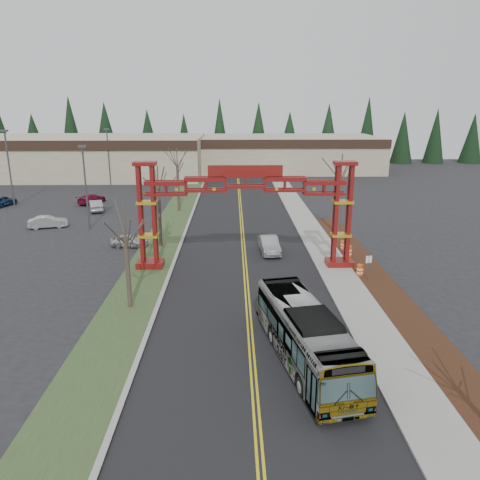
{
  "coord_description": "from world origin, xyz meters",
  "views": [
    {
      "loc": [
        -1.01,
        -19.44,
        13.19
      ],
      "look_at": [
        -0.51,
        12.38,
        4.0
      ],
      "focal_mm": 35.0,
      "sensor_mm": 36.0,
      "label": 1
    }
  ],
  "objects_px": {
    "parked_car_mid_a": "(92,199)",
    "barrel_south": "(360,271)",
    "bare_tree_median_near": "(125,237)",
    "transit_bus": "(305,335)",
    "bare_tree_median_far": "(177,166)",
    "light_pole_mid": "(9,162)",
    "parked_car_far_a": "(96,205)",
    "street_sign": "(369,263)",
    "retail_building_east": "(285,153)",
    "light_pole_near": "(85,181)",
    "silver_sedan": "(269,245)",
    "parked_car_near_a": "(130,241)",
    "bare_tree_right_far": "(341,177)",
    "light_pole_far": "(108,153)",
    "retail_building_west": "(82,156)",
    "barrel_mid": "(348,252)",
    "gateway_arch": "(245,197)",
    "bare_tree_median_mid": "(158,189)",
    "parked_car_near_b": "(48,222)",
    "parked_car_mid_b": "(2,201)",
    "barrel_north": "(343,246)"
  },
  "relations": [
    {
      "from": "light_pole_near",
      "to": "silver_sedan",
      "type": "bearing_deg",
      "value": -25.11
    },
    {
      "from": "transit_bus",
      "to": "bare_tree_median_far",
      "type": "bearing_deg",
      "value": 95.37
    },
    {
      "from": "bare_tree_median_near",
      "to": "transit_bus",
      "type": "bearing_deg",
      "value": -33.41
    },
    {
      "from": "light_pole_mid",
      "to": "barrel_south",
      "type": "relative_size",
      "value": 10.2
    },
    {
      "from": "retail_building_east",
      "to": "barrel_south",
      "type": "height_order",
      "value": "retail_building_east"
    },
    {
      "from": "parked_car_near_a",
      "to": "parked_car_near_b",
      "type": "bearing_deg",
      "value": 60.04
    },
    {
      "from": "retail_building_east",
      "to": "transit_bus",
      "type": "height_order",
      "value": "retail_building_east"
    },
    {
      "from": "barrel_mid",
      "to": "light_pole_near",
      "type": "bearing_deg",
      "value": 157.98
    },
    {
      "from": "light_pole_near",
      "to": "parked_car_near_a",
      "type": "bearing_deg",
      "value": -49.61
    },
    {
      "from": "parked_car_near_a",
      "to": "bare_tree_right_far",
      "type": "xyz_separation_m",
      "value": [
        21.0,
        3.67,
        5.59
      ]
    },
    {
      "from": "parked_car_far_a",
      "to": "street_sign",
      "type": "distance_m",
      "value": 38.14
    },
    {
      "from": "parked_car_far_a",
      "to": "bare_tree_median_near",
      "type": "xyz_separation_m",
      "value": [
        10.77,
        -30.28,
        4.22
      ]
    },
    {
      "from": "retail_building_west",
      "to": "parked_car_mid_b",
      "type": "relative_size",
      "value": 10.72
    },
    {
      "from": "retail_building_east",
      "to": "bare_tree_right_far",
      "type": "relative_size",
      "value": 4.45
    },
    {
      "from": "bare_tree_right_far",
      "to": "bare_tree_median_near",
      "type": "bearing_deg",
      "value": -135.27
    },
    {
      "from": "retail_building_east",
      "to": "street_sign",
      "type": "relative_size",
      "value": 18.31
    },
    {
      "from": "light_pole_mid",
      "to": "barrel_south",
      "type": "bearing_deg",
      "value": -35.24
    },
    {
      "from": "parked_car_far_a",
      "to": "bare_tree_median_mid",
      "type": "distance_m",
      "value": 19.98
    },
    {
      "from": "light_pole_far",
      "to": "retail_building_west",
      "type": "bearing_deg",
      "value": 125.78
    },
    {
      "from": "retail_building_east",
      "to": "parked_car_near_a",
      "type": "distance_m",
      "value": 59.79
    },
    {
      "from": "parked_car_near_b",
      "to": "barrel_north",
      "type": "relative_size",
      "value": 4.37
    },
    {
      "from": "parked_car_near_b",
      "to": "parked_car_near_a",
      "type": "bearing_deg",
      "value": -142.26
    },
    {
      "from": "gateway_arch",
      "to": "bare_tree_median_mid",
      "type": "height_order",
      "value": "gateway_arch"
    },
    {
      "from": "bare_tree_right_far",
      "to": "barrel_mid",
      "type": "bearing_deg",
      "value": -95.03
    },
    {
      "from": "light_pole_mid",
      "to": "barrel_mid",
      "type": "relative_size",
      "value": 9.19
    },
    {
      "from": "barrel_mid",
      "to": "bare_tree_median_far",
      "type": "bearing_deg",
      "value": 131.7
    },
    {
      "from": "street_sign",
      "to": "bare_tree_right_far",
      "type": "bearing_deg",
      "value": 87.61
    },
    {
      "from": "light_pole_mid",
      "to": "light_pole_far",
      "type": "relative_size",
      "value": 1.07
    },
    {
      "from": "parked_car_mid_a",
      "to": "light_pole_mid",
      "type": "distance_m",
      "value": 11.56
    },
    {
      "from": "barrel_south",
      "to": "barrel_mid",
      "type": "relative_size",
      "value": 0.9
    },
    {
      "from": "retail_building_west",
      "to": "bare_tree_right_far",
      "type": "bearing_deg",
      "value": -47.88
    },
    {
      "from": "transit_bus",
      "to": "barrel_south",
      "type": "xyz_separation_m",
      "value": [
        6.35,
        12.79,
        -1.05
      ]
    },
    {
      "from": "parked_car_near_b",
      "to": "bare_tree_median_near",
      "type": "bearing_deg",
      "value": -164.84
    },
    {
      "from": "transit_bus",
      "to": "silver_sedan",
      "type": "relative_size",
      "value": 2.43
    },
    {
      "from": "parked_car_mid_a",
      "to": "bare_tree_median_near",
      "type": "relative_size",
      "value": 0.66
    },
    {
      "from": "light_pole_far",
      "to": "transit_bus",
      "type": "bearing_deg",
      "value": -66.88
    },
    {
      "from": "parked_car_near_a",
      "to": "parked_car_mid_a",
      "type": "xyz_separation_m",
      "value": [
        -9.72,
        21.01,
        0.06
      ]
    },
    {
      "from": "bare_tree_median_far",
      "to": "barrel_south",
      "type": "relative_size",
      "value": 8.14
    },
    {
      "from": "barrel_south",
      "to": "barrel_mid",
      "type": "xyz_separation_m",
      "value": [
        0.23,
        4.83,
        0.05
      ]
    },
    {
      "from": "parked_car_near_a",
      "to": "light_pole_near",
      "type": "relative_size",
      "value": 0.39
    },
    {
      "from": "light_pole_near",
      "to": "street_sign",
      "type": "relative_size",
      "value": 4.4
    },
    {
      "from": "parked_car_mid_a",
      "to": "barrel_south",
      "type": "height_order",
      "value": "parked_car_mid_a"
    },
    {
      "from": "retail_building_east",
      "to": "barrel_south",
      "type": "distance_m",
      "value": 64.46
    },
    {
      "from": "parked_car_near_a",
      "to": "street_sign",
      "type": "relative_size",
      "value": 1.72
    },
    {
      "from": "light_pole_mid",
      "to": "light_pole_near",
      "type": "bearing_deg",
      "value": -42.5
    },
    {
      "from": "parked_car_mid_a",
      "to": "barrel_mid",
      "type": "height_order",
      "value": "parked_car_mid_a"
    },
    {
      "from": "parked_car_mid_a",
      "to": "bare_tree_right_far",
      "type": "relative_size",
      "value": 0.54
    },
    {
      "from": "retail_building_west",
      "to": "light_pole_near",
      "type": "height_order",
      "value": "light_pole_near"
    },
    {
      "from": "bare_tree_median_near",
      "to": "barrel_south",
      "type": "bearing_deg",
      "value": 18.37
    },
    {
      "from": "silver_sedan",
      "to": "light_pole_far",
      "type": "relative_size",
      "value": 0.48
    }
  ]
}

